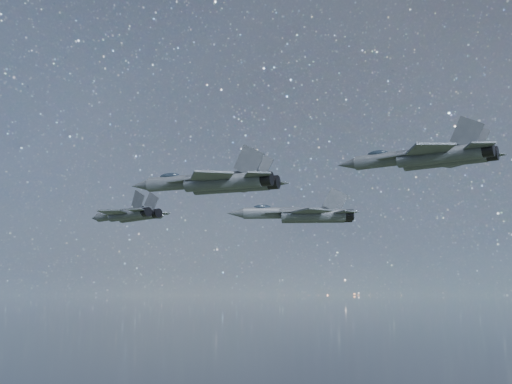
% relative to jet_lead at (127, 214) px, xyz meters
% --- Properties ---
extents(jet_lead, '(15.52, 10.38, 3.93)m').
position_rel_jet_lead_xyz_m(jet_lead, '(0.00, 0.00, 0.00)').
color(jet_lead, '#30353C').
extents(jet_left, '(19.31, 12.90, 4.89)m').
position_rel_jet_lead_xyz_m(jet_left, '(21.48, 13.06, 0.51)').
color(jet_left, '#30353C').
extents(jet_right, '(15.32, 10.88, 3.90)m').
position_rel_jet_lead_xyz_m(jet_right, '(24.67, -21.58, -0.98)').
color(jet_right, '#30353C').
extents(jet_slot, '(18.37, 12.73, 4.61)m').
position_rel_jet_lead_xyz_m(jet_slot, '(41.66, -4.93, 3.45)').
color(jet_slot, '#30353C').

